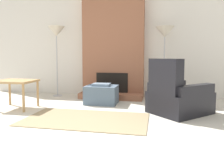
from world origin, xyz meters
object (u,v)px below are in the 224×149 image
at_px(floor_lamp_left, 56,34).
at_px(armchair, 177,98).
at_px(floor_lamp_right, 165,34).
at_px(side_table, 16,84).
at_px(ottoman, 102,94).

bearing_deg(floor_lamp_left, armchair, -22.68).
bearing_deg(floor_lamp_left, floor_lamp_right, 0.00).
bearing_deg(armchair, side_table, 49.68).
bearing_deg(ottoman, floor_lamp_right, 26.54).
bearing_deg(side_table, armchair, 3.86).
distance_m(armchair, side_table, 3.08).
distance_m(armchair, floor_lamp_left, 3.36).
bearing_deg(side_table, floor_lamp_left, 81.69).
distance_m(side_table, floor_lamp_right, 3.36).
height_order(floor_lamp_left, floor_lamp_right, floor_lamp_left).
bearing_deg(side_table, floor_lamp_right, 26.02).
bearing_deg(ottoman, floor_lamp_left, 153.69).
distance_m(armchair, floor_lamp_right, 1.73).
height_order(ottoman, floor_lamp_left, floor_lamp_left).
height_order(ottoman, side_table, side_table).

